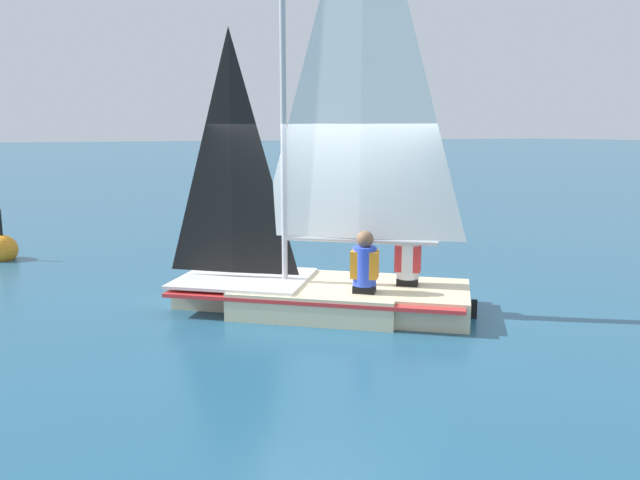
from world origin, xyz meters
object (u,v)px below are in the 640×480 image
sailboat_main (323,246)px  sailor_helm (365,272)px  sailor_crew (408,265)px  buoy_marker (3,249)px

sailboat_main → sailor_helm: size_ratio=5.26×
sailor_crew → sailor_helm: bearing=44.7°
sailor_crew → buoy_marker: 7.94m
sailor_helm → buoy_marker: (6.17, 4.38, -0.42)m
sailor_helm → buoy_marker: bearing=-17.7°
buoy_marker → sailor_crew: bearing=-140.0°
sailboat_main → sailor_crew: size_ratio=5.25×
sailboat_main → buoy_marker: sailboat_main is taller
sailor_crew → buoy_marker: size_ratio=1.11×
sailboat_main → sailor_crew: bearing=-171.0°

